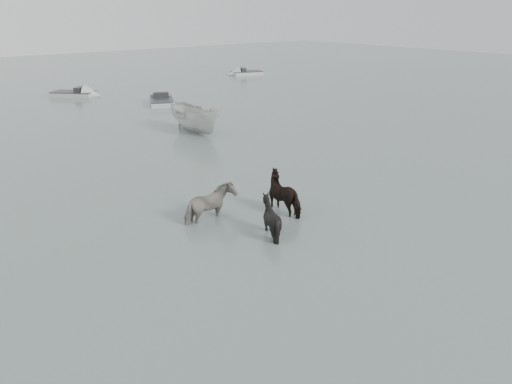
# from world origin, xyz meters

# --- Properties ---
(ground) EXTENTS (140.00, 140.00, 0.00)m
(ground) POSITION_xyz_m (0.00, 0.00, 0.00)
(ground) COLOR #4F5E58
(ground) RESTS_ON ground
(pony_pinto) EXTENTS (1.91, 1.01, 1.55)m
(pony_pinto) POSITION_xyz_m (-0.96, 3.28, 0.78)
(pony_pinto) COLOR black
(pony_pinto) RESTS_ON ground
(pony_dark) EXTENTS (1.84, 1.96, 1.58)m
(pony_dark) POSITION_xyz_m (1.62, 2.26, 0.79)
(pony_dark) COLOR black
(pony_dark) RESTS_ON ground
(pony_black) EXTENTS (1.65, 1.57, 1.44)m
(pony_black) POSITION_xyz_m (-0.13, 1.15, 0.72)
(pony_black) COLOR black
(pony_black) RESTS_ON ground
(boat_small) EXTENTS (1.79, 4.50, 1.72)m
(boat_small) POSITION_xyz_m (5.61, 14.10, 0.86)
(boat_small) COLOR beige
(boat_small) RESTS_ON ground
(skiff_port) EXTENTS (3.72, 5.25, 0.75)m
(skiff_port) POSITION_xyz_m (8.54, 23.14, 0.38)
(skiff_port) COLOR #B0B3B0
(skiff_port) RESTS_ON ground
(skiff_mid) EXTENTS (4.25, 4.50, 0.75)m
(skiff_mid) POSITION_xyz_m (4.79, 30.55, 0.38)
(skiff_mid) COLOR #A7AAA7
(skiff_mid) RESTS_ON ground
(skiff_star) EXTENTS (4.56, 2.80, 0.75)m
(skiff_star) POSITION_xyz_m (23.87, 32.17, 0.38)
(skiff_star) COLOR #B6B6B1
(skiff_star) RESTS_ON ground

